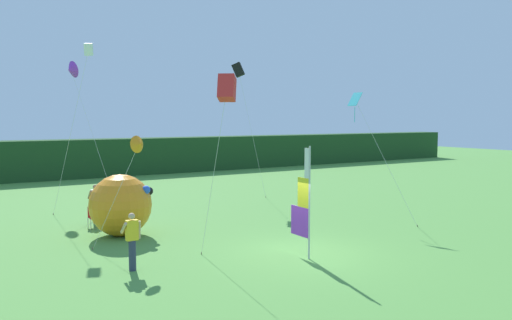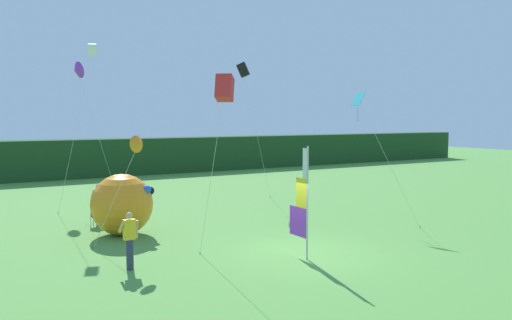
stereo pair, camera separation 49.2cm
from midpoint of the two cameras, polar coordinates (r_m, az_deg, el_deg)
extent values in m
plane|color=#518E3D|center=(17.89, 5.67, -10.36)|extent=(120.00, 120.00, 0.00)
cube|color=#1E421E|center=(42.53, -16.55, 0.25)|extent=(80.00, 2.40, 2.99)
cylinder|color=#B7B7BC|center=(16.82, 6.60, -4.82)|extent=(0.06, 0.06, 3.74)
cube|color=purple|center=(17.35, 5.55, -6.86)|extent=(0.02, 0.97, 1.00)
cube|color=yellow|center=(17.03, 5.94, -3.67)|extent=(0.02, 0.60, 1.00)
cube|color=white|center=(16.77, 6.34, -0.37)|extent=(0.02, 0.23, 1.00)
cylinder|color=#2D334C|center=(23.77, -16.59, -5.62)|extent=(0.22, 0.22, 0.94)
cube|color=white|center=(23.65, -16.64, -3.81)|extent=(0.36, 0.20, 0.58)
sphere|color=#A37556|center=(23.59, -16.66, -2.83)|extent=(0.20, 0.20, 0.20)
cylinder|color=#A37556|center=(23.65, -17.22, -3.67)|extent=(0.09, 0.48, 0.42)
cylinder|color=#A37556|center=(23.72, -16.10, -3.86)|extent=(0.09, 0.14, 0.56)
cylinder|color=#2D334C|center=(16.29, -13.07, -10.26)|extent=(0.22, 0.22, 0.94)
cube|color=yellow|center=(16.11, -13.12, -7.58)|extent=(0.36, 0.20, 0.62)
sphere|color=tan|center=(16.02, -13.15, -6.07)|extent=(0.20, 0.20, 0.20)
cylinder|color=tan|center=(16.08, -13.98, -7.31)|extent=(0.09, 0.48, 0.42)
cylinder|color=tan|center=(16.19, -12.34, -7.55)|extent=(0.09, 0.14, 0.56)
sphere|color=orange|center=(20.91, -14.11, -4.86)|extent=(2.44, 2.44, 2.44)
sphere|color=purple|center=(21.96, -13.62, -3.26)|extent=(0.34, 0.34, 0.34)
sphere|color=black|center=(20.98, -11.10, -3.39)|extent=(0.34, 0.34, 0.34)
sphere|color=blue|center=(20.44, -11.43, -3.25)|extent=(0.34, 0.34, 0.34)
cylinder|color=#BCBCC1|center=(22.64, -17.13, -6.80)|extent=(0.03, 0.03, 0.42)
cylinder|color=#BCBCC1|center=(22.75, -15.95, -6.72)|extent=(0.03, 0.03, 0.42)
cylinder|color=#BCBCC1|center=(23.10, -17.41, -6.58)|extent=(0.03, 0.03, 0.42)
cylinder|color=#BCBCC1|center=(23.21, -16.25, -6.50)|extent=(0.03, 0.03, 0.42)
cube|color=#B22323|center=(22.88, -16.70, -6.10)|extent=(0.48, 0.48, 0.03)
cube|color=#B22323|center=(23.07, -16.86, -5.42)|extent=(0.48, 0.03, 0.44)
cylinder|color=brown|center=(19.28, -17.06, -9.32)|extent=(0.03, 0.03, 0.08)
cylinder|color=silver|center=(18.57, -14.72, -4.02)|extent=(1.40, 1.12, 3.76)
cone|color=orange|center=(18.06, -12.25, 1.77)|extent=(0.67, 0.51, 0.63)
cylinder|color=brown|center=(17.80, -5.48, -10.31)|extent=(0.03, 0.03, 0.08)
cylinder|color=silver|center=(16.86, -4.13, -1.59)|extent=(0.40, 1.17, 5.60)
cube|color=red|center=(16.36, -2.67, 8.05)|extent=(0.86, 0.89, 0.89)
cylinder|color=brown|center=(29.94, 2.08, -4.15)|extent=(0.03, 0.03, 0.08)
cylinder|color=silver|center=(29.95, 0.55, 2.97)|extent=(1.01, 1.48, 7.49)
cube|color=black|center=(30.45, -0.98, 10.05)|extent=(0.91, 0.86, 0.90)
cylinder|color=brown|center=(23.02, 18.46, -7.08)|extent=(0.03, 0.03, 0.08)
cylinder|color=silver|center=(23.56, 15.08, -0.03)|extent=(0.58, 3.39, 5.54)
cube|color=#23B2C6|center=(24.52, 11.91, 6.69)|extent=(0.49, 0.58, 0.64)
cylinder|color=#23B2C6|center=(24.50, 11.89, 4.98)|extent=(0.02, 0.02, 0.70)
cylinder|color=brown|center=(26.64, -20.76, -5.56)|extent=(0.03, 0.03, 0.08)
cylinder|color=silver|center=(25.61, -19.08, 2.77)|extent=(1.50, 1.59, 7.80)
cube|color=white|center=(25.19, -17.27, 11.67)|extent=(0.51, 0.57, 0.61)
cylinder|color=brown|center=(26.96, -14.27, -5.28)|extent=(0.03, 0.03, 0.08)
cylinder|color=silver|center=(28.24, -16.72, 2.46)|extent=(1.27, 3.79, 7.28)
cone|color=purple|center=(30.04, -18.95, 9.47)|extent=(0.77, 1.03, 0.97)
camera|label=1|loc=(0.25, -89.27, 0.06)|focal=35.78mm
camera|label=2|loc=(0.25, 90.73, -0.06)|focal=35.78mm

